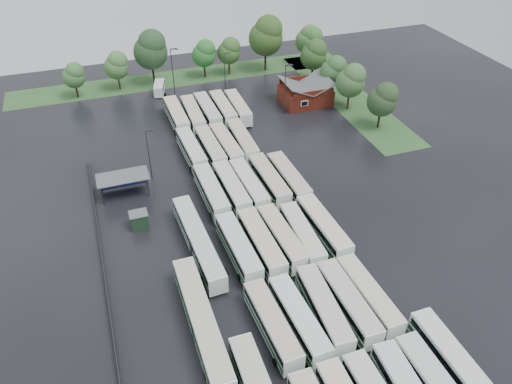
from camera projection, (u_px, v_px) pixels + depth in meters
name	position (u px, v px, depth m)	size (l,w,h in m)	color
ground	(271.00, 257.00, 69.60)	(160.00, 160.00, 0.00)	black
brick_building	(305.00, 95.00, 107.38)	(10.07, 8.60, 5.39)	maroon
wash_shed	(123.00, 178.00, 80.02)	(8.20, 4.20, 3.58)	#2D2D30
utility_hut	(139.00, 220.00, 74.10)	(2.70, 2.20, 2.62)	black
grass_strip_north	(184.00, 77.00, 119.41)	(80.00, 10.00, 0.01)	#2C5226
grass_strip_east	(346.00, 96.00, 111.16)	(10.00, 50.00, 0.01)	#2C5226
west_fence	(102.00, 253.00, 69.44)	(0.10, 50.00, 1.20)	#2D2D30
bus_r1c0	(272.00, 325.00, 57.89)	(3.11, 12.26, 3.39)	white
bus_r1c1	(299.00, 319.00, 58.53)	(3.18, 12.40, 3.42)	white
bus_r1c2	(324.00, 309.00, 59.74)	(3.27, 12.56, 3.46)	white
bus_r1c3	(348.00, 302.00, 60.55)	(2.86, 12.47, 3.46)	white
bus_r1c4	(368.00, 295.00, 61.47)	(3.02, 12.24, 3.38)	white
bus_r2c0	(238.00, 248.00, 68.31)	(3.10, 12.67, 3.50)	white
bus_r2c1	(261.00, 243.00, 69.05)	(3.04, 12.89, 3.57)	white
bus_r2c2	(282.00, 238.00, 70.07)	(3.15, 12.46, 3.44)	white
bus_r2c3	(302.00, 235.00, 70.53)	(2.98, 12.23, 3.38)	white
bus_r2c4	(323.00, 228.00, 71.72)	(3.17, 12.90, 3.57)	white
bus_r3c0	(211.00, 192.00, 78.79)	(2.88, 12.65, 3.51)	white
bus_r3c1	(231.00, 188.00, 79.59)	(2.97, 12.54, 3.47)	white
bus_r3c2	(249.00, 185.00, 80.26)	(3.06, 12.44, 3.44)	white
bus_r3c3	(269.00, 180.00, 81.31)	(3.04, 12.74, 3.53)	white
bus_r3c4	(289.00, 178.00, 81.82)	(3.02, 12.61, 3.49)	white
bus_r4c0	(191.00, 150.00, 89.06)	(3.03, 12.41, 3.43)	white
bus_r4c1	(211.00, 148.00, 89.56)	(2.96, 12.40, 3.43)	white
bus_r4c2	(226.00, 145.00, 90.33)	(3.11, 12.53, 3.46)	white
bus_r4c3	(242.00, 141.00, 91.55)	(2.84, 12.53, 3.48)	white
bus_r5c0	(177.00, 116.00, 99.49)	(2.88, 12.68, 3.52)	white
bus_r5c1	(193.00, 114.00, 99.92)	(2.90, 12.54, 3.48)	white
bus_r5c2	(208.00, 111.00, 101.13)	(2.84, 12.62, 3.50)	white
bus_r5c3	(223.00, 109.00, 102.01)	(2.67, 12.36, 3.44)	white
bus_r5c4	(238.00, 108.00, 102.48)	(2.86, 12.23, 3.39)	white
artic_bus_west_b	(198.00, 241.00, 69.42)	(3.38, 18.46, 3.41)	white
artic_bus_west_c	(202.00, 322.00, 58.02)	(2.82, 19.22, 3.56)	white
minibus	(159.00, 88.00, 111.44)	(3.37, 5.93, 2.44)	white
tree_north_0	(74.00, 75.00, 107.62)	(4.86, 4.86, 8.05)	black
tree_north_1	(117.00, 65.00, 110.56)	(5.43, 5.43, 8.99)	#36251A
tree_north_2	(151.00, 49.00, 111.80)	(7.66, 7.66, 12.69)	black
tree_north_3	(204.00, 53.00, 116.07)	(5.54, 5.54, 9.17)	black
tree_north_4	(229.00, 51.00, 117.60)	(5.46, 5.46, 9.05)	#3C2717
tree_north_5	(267.00, 35.00, 117.77)	(8.13, 8.13, 13.47)	black
tree_north_6	(308.00, 39.00, 122.34)	(5.99, 5.99, 9.93)	black
tree_east_0	(383.00, 99.00, 95.89)	(5.79, 5.79, 9.59)	black
tree_east_1	(352.00, 80.00, 102.29)	(6.07, 6.07, 10.05)	#321F13
tree_east_2	(334.00, 70.00, 107.89)	(5.60, 5.57, 9.22)	black
tree_east_3	(314.00, 54.00, 114.08)	(6.05, 6.05, 10.02)	black
tree_east_4	(311.00, 41.00, 121.77)	(5.90, 5.89, 9.76)	black
lamp_post_ne	(286.00, 86.00, 100.72)	(1.64, 0.32, 10.67)	#2D2D30
lamp_post_nw	(149.00, 151.00, 82.25)	(1.41, 0.27, 9.15)	#2D2D30
lamp_post_back_w	(173.00, 69.00, 107.20)	(1.68, 0.33, 10.91)	#2D2D30
lamp_post_back_e	(225.00, 70.00, 109.81)	(1.40, 0.27, 9.06)	#2D2D30
puddle_0	(319.00, 371.00, 55.07)	(5.86, 5.86, 0.01)	black
puddle_1	(403.00, 384.00, 53.82)	(3.17, 3.17, 0.01)	black
puddle_2	(211.00, 276.00, 66.75)	(4.95, 4.95, 0.01)	black
puddle_3	(330.00, 264.00, 68.53)	(3.92, 3.92, 0.01)	black
puddle_4	(426.00, 320.00, 60.78)	(2.57, 2.57, 0.01)	black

